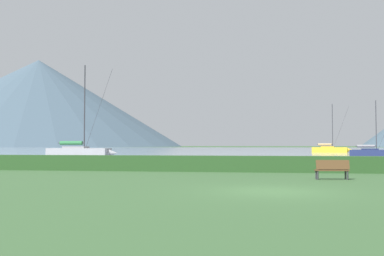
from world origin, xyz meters
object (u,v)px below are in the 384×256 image
Objects in this scene: sailboat_slip_3 at (80,152)px; sailboat_slip_5 at (330,149)px; park_bench_near_path at (332,169)px; sailboat_slip_0 at (373,152)px.

sailboat_slip_5 is (38.38, 42.53, -0.07)m from sailboat_slip_3.
park_bench_near_path is (26.04, -30.91, -0.23)m from sailboat_slip_3.
sailboat_slip_3 reaches higher than park_bench_near_path.
sailboat_slip_0 is 4.96× the size of park_bench_near_path.
sailboat_slip_3 is at bearing 124.56° from park_bench_near_path.
sailboat_slip_0 reaches higher than park_bench_near_path.
sailboat_slip_3 is 7.49× the size of park_bench_near_path.
park_bench_near_path is (-12.90, -42.07, -0.05)m from sailboat_slip_0.
sailboat_slip_0 is 44.00m from park_bench_near_path.
sailboat_slip_3 reaches higher than sailboat_slip_0.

